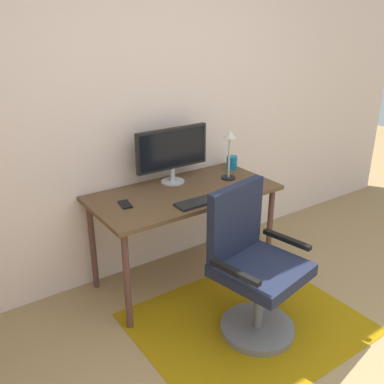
{
  "coord_description": "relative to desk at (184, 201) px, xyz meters",
  "views": [
    {
      "loc": [
        -1.52,
        -0.63,
        1.92
      ],
      "look_at": [
        -0.03,
        1.54,
        0.84
      ],
      "focal_mm": 40.02,
      "sensor_mm": 36.0,
      "label": 1
    }
  ],
  "objects": [
    {
      "name": "keyboard",
      "position": [
        0.01,
        -0.24,
        0.09
      ],
      "size": [
        0.43,
        0.13,
        0.02
      ],
      "primitive_type": "cube",
      "color": "black",
      "rests_on": "desk"
    },
    {
      "name": "cell_phone",
      "position": [
        -0.47,
        0.02,
        0.08
      ],
      "size": [
        0.09,
        0.15,
        0.01
      ],
      "primitive_type": "cube",
      "rotation": [
        0.0,
        0.0,
        -0.16
      ],
      "color": "black",
      "rests_on": "desk"
    },
    {
      "name": "monitor",
      "position": [
        0.03,
        0.2,
        0.33
      ],
      "size": [
        0.6,
        0.18,
        0.43
      ],
      "color": "#B2B2B7",
      "rests_on": "desk"
    },
    {
      "name": "coffee_cup",
      "position": [
        0.61,
        0.19,
        0.13
      ],
      "size": [
        0.09,
        0.09,
        0.11
      ],
      "primitive_type": "cylinder",
      "color": "#0F6695",
      "rests_on": "desk"
    },
    {
      "name": "office_chair",
      "position": [
        0.03,
        -0.74,
        -0.23
      ],
      "size": [
        0.63,
        0.58,
        0.98
      ],
      "rotation": [
        0.0,
        0.0,
        0.19
      ],
      "color": "slate",
      "rests_on": "ground"
    },
    {
      "name": "wall_back",
      "position": [
        -0.07,
        0.41,
        0.63
      ],
      "size": [
        6.0,
        0.1,
        2.6
      ],
      "primitive_type": "cube",
      "color": "beige",
      "rests_on": "ground"
    },
    {
      "name": "desk_lamp",
      "position": [
        0.43,
        0.02,
        0.34
      ],
      "size": [
        0.11,
        0.11,
        0.39
      ],
      "color": "black",
      "rests_on": "desk"
    },
    {
      "name": "desk",
      "position": [
        0.0,
        0.0,
        0.0
      ],
      "size": [
        1.37,
        0.68,
        0.74
      ],
      "color": "brown",
      "rests_on": "ground"
    },
    {
      "name": "computer_mouse",
      "position": [
        0.28,
        -0.22,
        0.09
      ],
      "size": [
        0.06,
        0.1,
        0.03
      ],
      "primitive_type": "ellipsoid",
      "color": "black",
      "rests_on": "desk"
    },
    {
      "name": "area_rug",
      "position": [
        0.04,
        -0.7,
        -0.66
      ],
      "size": [
        1.44,
        1.21,
        0.01
      ],
      "primitive_type": "cube",
      "color": "#8C6408",
      "rests_on": "ground"
    }
  ]
}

